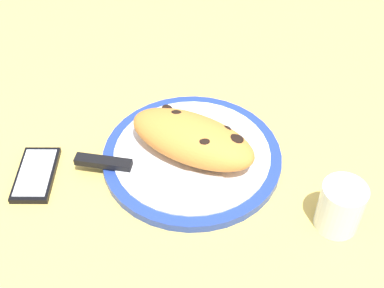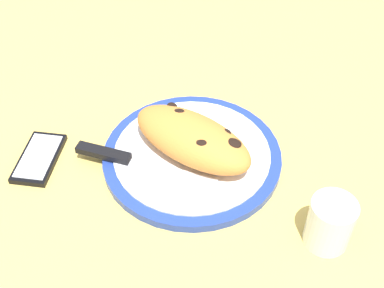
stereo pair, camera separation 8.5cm
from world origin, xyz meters
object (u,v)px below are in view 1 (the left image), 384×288
plate (192,156)px  calzone (192,138)px  fork (195,124)px  knife (124,165)px  smartphone (36,174)px  water_glass (339,209)px

plate → calzone: (0.10, -0.13, 4.26)cm
fork → knife: 15.52cm
calzone → fork: (2.22, -6.28, -3.11)cm
smartphone → water_glass: size_ratio=1.61×
plate → calzone: size_ratio=1.34×
calzone → water_glass: bearing=173.0°
calzone → knife: size_ratio=0.95×
calzone → smartphone: (21.87, 14.36, -4.59)cm
knife → smartphone: 14.88cm
fork → water_glass: (-27.81, 9.44, 1.47)cm
fork → water_glass: water_glass is taller
smartphone → fork: bearing=-133.6°
plate → calzone: calzone is taller
calzone → smartphone: size_ratio=1.73×
fork → smartphone: bearing=46.4°
calzone → water_glass: size_ratio=2.79×
knife → plate: bearing=-138.4°
knife → fork: bearing=-114.3°
calzone → fork: size_ratio=1.29×
calzone → smartphone: 26.56cm
knife → water_glass: size_ratio=2.93×
fork → knife: knife is taller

